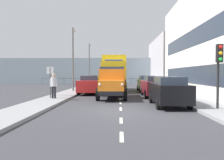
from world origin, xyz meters
The scene contains 20 objects.
ground_plane centered at (0.00, -9.45, 0.00)m, with size 80.00×80.00×0.00m, color #38383D.
sidewalk_left centered at (-4.81, -9.45, 0.07)m, with size 2.11×37.60×0.15m, color gray.
sidewalk_right centered at (4.81, -9.45, 0.07)m, with size 2.11×37.60×0.15m, color gray.
road_centreline_markings centered at (0.00, -9.37, 0.00)m, with size 0.12×34.46×0.01m.
building_far_block centered at (-9.04, -26.17, 3.86)m, with size 6.34×14.80×7.72m.
sea_horizon centered at (0.00, -31.25, 2.50)m, with size 80.00×0.80×5.00m, color #84939E.
seawall_railing centered at (0.00, -27.65, 0.92)m, with size 28.08×0.08×1.20m.
truck_vintage_orange centered at (0.63, -5.54, 1.18)m, with size 2.17×5.64×2.43m.
lorry_cargo_yellow centered at (0.63, -13.26, 2.08)m, with size 2.58×8.20×3.87m.
car_black_kerbside_near centered at (-2.81, -1.84, 0.90)m, with size 1.83×4.29×1.72m.
car_maroon_kerbside_1 centered at (-2.81, -6.94, 0.90)m, with size 1.89×4.51×1.72m.
car_silver_kerbside_2 centered at (-2.81, -12.35, 0.89)m, with size 1.77×4.24×1.72m.
car_red_oppositeside_0 centered at (2.81, -9.52, 0.90)m, with size 1.98×4.67×1.72m.
car_navy_oppositeside_1 centered at (2.81, -16.50, 0.90)m, with size 1.98×4.38×1.72m.
pedestrian_strolling centered at (4.76, -4.34, 1.18)m, with size 0.53×0.34×1.75m.
pedestrian_by_lamp centered at (5.32, -6.12, 1.14)m, with size 0.53×0.34×1.69m.
traffic_light_near centered at (-4.86, 0.05, 2.47)m, with size 0.28×0.41×3.20m.
lamp_post_promenade centered at (4.86, -11.47, 4.02)m, with size 0.32×1.14×6.51m.
lamp_post_far centered at (4.84, -23.43, 4.05)m, with size 0.32×1.14×6.57m.
street_sign centered at (5.09, -4.59, 1.68)m, with size 0.50×0.07×2.25m.
Camera 1 is at (0.07, 11.03, 1.88)m, focal length 35.00 mm.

